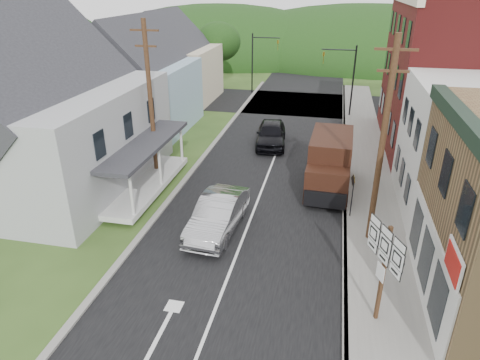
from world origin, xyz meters
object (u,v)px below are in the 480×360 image
Objects in this scene: silver_sedan at (218,215)px; route_sign_cluster at (384,261)px; warning_sign at (353,190)px; delivery_van at (330,164)px; dark_sedan at (271,134)px.

route_sign_cluster reaches higher than silver_sedan.
silver_sedan is 6.60m from warning_sign.
warning_sign is at bearing -67.67° from delivery_van.
route_sign_cluster is 7.21m from warning_sign.
delivery_van is (4.21, -6.39, 0.70)m from dark_sedan.
silver_sedan is 1.01× the size of dark_sedan.
route_sign_cluster is 1.62× the size of warning_sign.
dark_sedan is 10.97m from warning_sign.
warning_sign reaches higher than silver_sedan.
silver_sedan is 7.49m from delivery_van.
route_sign_cluster is at bearing -77.56° from delivery_van.
delivery_van reaches higher than warning_sign.
dark_sedan is 1.37× the size of route_sign_cluster.
silver_sedan is at bearing -129.22° from delivery_van.
delivery_van is at bearing 96.86° from warning_sign.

